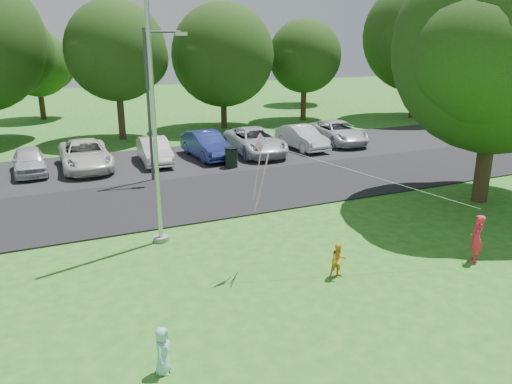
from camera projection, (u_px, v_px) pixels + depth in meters
name	position (u px, v px, depth m)	size (l,w,h in m)	color
ground	(333.00, 286.00, 13.54)	(120.00, 120.00, 0.00)	#276B1C
park_road	(219.00, 194.00, 21.35)	(60.00, 6.00, 0.06)	black
parking_strip	(177.00, 161.00, 27.01)	(42.00, 7.00, 0.06)	black
flagpole	(153.00, 115.00, 15.26)	(0.50, 0.50, 10.00)	#B7BABF
street_lamp	(154.00, 92.00, 22.21)	(1.92, 0.48, 6.83)	#3F3F44
trash_can	(231.00, 158.00, 25.45)	(0.68, 0.68, 1.07)	black
big_tree	(499.00, 52.00, 18.67)	(8.81, 8.03, 10.10)	#332316
tree_row	(161.00, 48.00, 33.53)	(64.35, 11.94, 10.88)	#332316
horizon_trees	(162.00, 62.00, 43.31)	(77.46, 7.20, 7.02)	#332316
parked_cars	(189.00, 147.00, 27.08)	(23.18, 5.78, 1.45)	silver
woman	(477.00, 238.00, 14.82)	(0.53, 0.35, 1.47)	#FF213E
child_yellow	(338.00, 260.00, 13.90)	(0.49, 0.38, 1.01)	orange
child_blue	(163.00, 350.00, 9.92)	(0.49, 0.32, 1.01)	#8FD0DB
kite	(268.00, 161.00, 13.63)	(6.31, 2.46, 2.34)	pink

